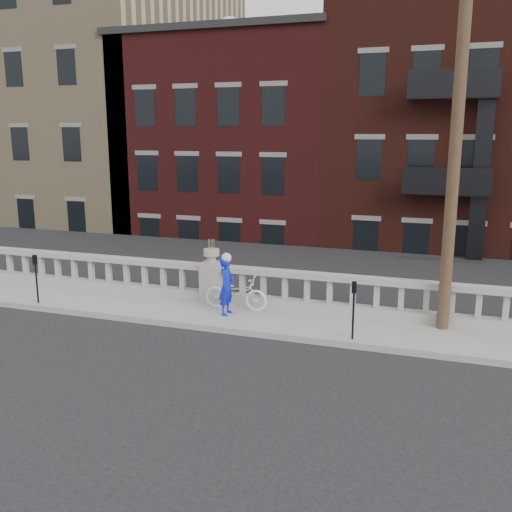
# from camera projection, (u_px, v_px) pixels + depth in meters

# --- Properties ---
(ground) EXTENTS (120.00, 120.00, 0.00)m
(ground) POSITION_uv_depth(u_px,v_px,m) (142.00, 356.00, 12.48)
(ground) COLOR black
(ground) RESTS_ON ground
(sidewalk) EXTENTS (32.00, 2.20, 0.15)m
(sidewalk) POSITION_uv_depth(u_px,v_px,m) (198.00, 312.00, 15.24)
(sidewalk) COLOR gray
(sidewalk) RESTS_ON ground
(balustrade) EXTENTS (28.00, 0.34, 1.03)m
(balustrade) POSITION_uv_depth(u_px,v_px,m) (212.00, 283.00, 15.99)
(balustrade) COLOR gray
(balustrade) RESTS_ON sidewalk
(planter_pedestal) EXTENTS (0.55, 0.55, 1.76)m
(planter_pedestal) POSITION_uv_depth(u_px,v_px,m) (212.00, 277.00, 15.95)
(planter_pedestal) COLOR gray
(planter_pedestal) RESTS_ON sidewalk
(lower_level) EXTENTS (80.00, 44.00, 20.80)m
(lower_level) POSITION_uv_depth(u_px,v_px,m) (350.00, 170.00, 33.04)
(lower_level) COLOR #605E59
(lower_level) RESTS_ON ground
(utility_pole) EXTENTS (1.60, 0.28, 10.00)m
(utility_pole) POSITION_uv_depth(u_px,v_px,m) (458.00, 112.00, 12.73)
(utility_pole) COLOR #422D1E
(utility_pole) RESTS_ON sidewalk
(parking_meter_a) EXTENTS (0.10, 0.09, 1.36)m
(parking_meter_a) POSITION_uv_depth(u_px,v_px,m) (36.00, 273.00, 15.66)
(parking_meter_a) COLOR black
(parking_meter_a) RESTS_ON sidewalk
(parking_meter_b) EXTENTS (0.10, 0.09, 1.36)m
(parking_meter_b) POSITION_uv_depth(u_px,v_px,m) (354.00, 304.00, 12.91)
(parking_meter_b) COLOR black
(parking_meter_b) RESTS_ON sidewalk
(bicycle) EXTENTS (1.74, 0.65, 0.90)m
(bicycle) POSITION_uv_depth(u_px,v_px,m) (236.00, 293.00, 15.20)
(bicycle) COLOR white
(bicycle) RESTS_ON sidewalk
(cyclist) EXTENTS (0.38, 0.57, 1.52)m
(cyclist) POSITION_uv_depth(u_px,v_px,m) (227.00, 286.00, 14.71)
(cyclist) COLOR #0D1CD1
(cyclist) RESTS_ON sidewalk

